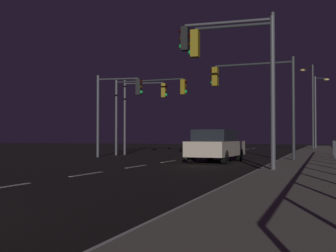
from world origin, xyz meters
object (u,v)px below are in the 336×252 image
traffic_light_overhead_east (235,64)px  traffic_light_far_right (232,60)px  traffic_light_far_left (143,102)px  street_lamp_corner (317,105)px  traffic_light_mid_right (147,99)px  car (216,145)px  street_lamp_mid_block (311,99)px  traffic_light_near_right (117,100)px  traffic_light_mid_left (254,88)px

traffic_light_overhead_east → traffic_light_far_right: bearing=103.9°
traffic_light_far_right → traffic_light_overhead_east: bearing=-76.1°
traffic_light_far_left → street_lamp_corner: size_ratio=0.73×
traffic_light_mid_right → street_lamp_corner: (10.33, 19.60, 0.69)m
car → traffic_light_mid_right: traffic_light_mid_right is taller
street_lamp_mid_block → traffic_light_overhead_east: bearing=-93.5°
car → traffic_light_far_right: size_ratio=0.78×
traffic_light_mid_right → street_lamp_corner: 22.16m
traffic_light_far_right → traffic_light_near_right: size_ratio=1.16×
traffic_light_mid_left → traffic_light_overhead_east: traffic_light_overhead_east is taller
car → traffic_light_far_left: (-6.79, 6.97, 2.78)m
traffic_light_near_right → street_lamp_mid_block: street_lamp_mid_block is taller
traffic_light_mid_left → street_lamp_mid_block: (2.07, 21.13, 1.14)m
car → traffic_light_far_left: 10.12m
traffic_light_mid_left → traffic_light_far_right: (-0.09, -5.04, 0.55)m
traffic_light_overhead_east → street_lamp_mid_block: bearing=86.5°
traffic_light_far_left → street_lamp_mid_block: size_ratio=0.67×
traffic_light_near_right → traffic_light_far_right: bearing=-40.6°
street_lamp_corner → street_lamp_mid_block: street_lamp_mid_block is taller
traffic_light_far_right → traffic_light_far_left: 13.92m
traffic_light_far_left → traffic_light_mid_right: bearing=-56.0°
car → traffic_light_near_right: (-6.88, 3.18, 2.66)m
car → street_lamp_corner: size_ratio=0.63×
traffic_light_far_right → street_lamp_mid_block: (2.16, 26.17, 0.59)m
street_lamp_corner → traffic_light_far_right: bearing=-95.1°
car → traffic_light_near_right: traffic_light_near_right is taller
traffic_light_mid_left → street_lamp_mid_block: 21.26m
car → traffic_light_mid_left: bearing=28.5°
car → traffic_light_overhead_east: bearing=-70.7°
traffic_light_near_right → traffic_light_far_left: 3.79m
traffic_light_mid_left → traffic_light_near_right: bearing=165.3°
traffic_light_overhead_east → traffic_light_mid_right: bearing=124.5°
traffic_light_overhead_east → traffic_light_far_left: bearing=124.5°
street_lamp_mid_block → car: bearing=-99.7°
traffic_light_near_right → street_lamp_corner: 24.93m
traffic_light_mid_right → traffic_light_overhead_east: (8.12, -11.82, -0.00)m
traffic_light_mid_right → traffic_light_far_left: traffic_light_mid_right is taller
traffic_light_far_right → traffic_light_overhead_east: 1.97m
traffic_light_mid_right → street_lamp_corner: size_ratio=0.73×
traffic_light_far_left → street_lamp_corner: 21.56m
traffic_light_overhead_east → street_lamp_mid_block: street_lamp_mid_block is taller
street_lamp_mid_block → traffic_light_mid_right: bearing=-121.2°
traffic_light_far_right → street_lamp_mid_block: bearing=85.3°
car → traffic_light_far_right: traffic_light_far_right is taller
street_lamp_mid_block → traffic_light_mid_left: bearing=-95.6°
traffic_light_near_right → traffic_light_far_left: traffic_light_far_left is taller
traffic_light_mid_left → traffic_light_far_right: traffic_light_far_right is taller
traffic_light_overhead_east → street_lamp_corner: 31.50m
car → traffic_light_mid_left: 3.43m
street_lamp_corner → car: bearing=-99.6°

